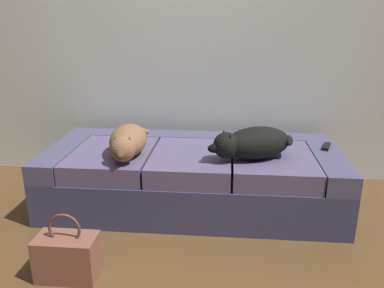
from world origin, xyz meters
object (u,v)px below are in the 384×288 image
(dog_tan, at_px, (128,141))
(tv_remote, at_px, (326,146))
(couch, at_px, (193,176))
(dog_dark, at_px, (252,143))
(handbag, at_px, (67,256))

(dog_tan, height_order, tv_remote, dog_tan)
(couch, distance_m, dog_tan, 0.56)
(couch, distance_m, dog_dark, 0.55)
(dog_dark, bearing_deg, handbag, -142.68)
(couch, height_order, tv_remote, tv_remote)
(dog_dark, bearing_deg, dog_tan, -178.77)
(dog_tan, xyz_separation_m, tv_remote, (1.39, 0.29, -0.09))
(dog_dark, bearing_deg, couch, 157.21)
(dog_tan, relative_size, tv_remote, 3.93)
(dog_dark, relative_size, tv_remote, 4.00)
(dog_tan, bearing_deg, couch, 24.13)
(tv_remote, bearing_deg, dog_tan, -147.99)
(couch, height_order, handbag, couch)
(couch, distance_m, tv_remote, 0.99)
(dog_dark, bearing_deg, tv_remote, 26.19)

